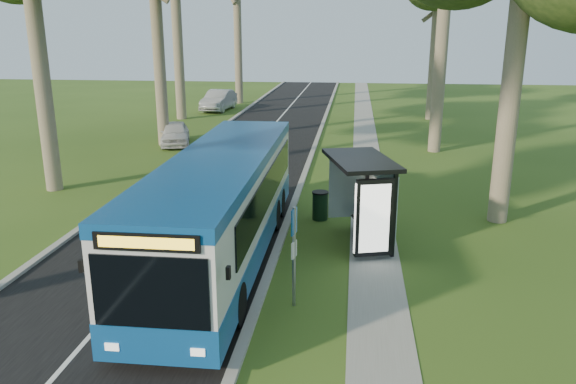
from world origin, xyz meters
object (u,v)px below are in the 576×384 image
object	(u,v)px
bus	(223,207)
car_white	(175,133)
car_silver	(219,100)
bus_stop_sign	(294,245)
litter_bin	(320,205)
bus_shelter	(365,187)

from	to	relation	value
bus	car_white	world-z (taller)	bus
bus	car_silver	distance (m)	32.62
bus_stop_sign	car_silver	xyz separation A→B (m)	(-10.15, 34.28, -0.76)
car_silver	car_white	bearing A→B (deg)	-82.11
litter_bin	bus_shelter	bearing A→B (deg)	-59.71
bus	bus_shelter	bearing A→B (deg)	19.59
litter_bin	car_silver	xyz separation A→B (m)	(-10.38, 27.57, 0.32)
litter_bin	bus	bearing A→B (deg)	-122.45
bus	bus_shelter	size ratio (longest dim) A/B	3.37
car_silver	litter_bin	bearing A→B (deg)	-64.97
litter_bin	car_silver	world-z (taller)	car_silver
bus	bus_stop_sign	distance (m)	3.53
car_white	car_silver	xyz separation A→B (m)	(-0.91, 14.83, 0.16)
bus_stop_sign	bus_shelter	size ratio (longest dim) A/B	0.71
litter_bin	bus_stop_sign	bearing A→B (deg)	-91.95
bus_shelter	litter_bin	xyz separation A→B (m)	(-1.52, 2.60, -1.45)
bus	litter_bin	bearing A→B (deg)	57.15
bus_shelter	car_silver	distance (m)	32.45
bus_stop_sign	car_silver	size ratio (longest dim) A/B	0.50
bus	bus_stop_sign	bearing A→B (deg)	-47.99
bus_stop_sign	litter_bin	bearing A→B (deg)	99.83
car_white	car_silver	distance (m)	14.86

